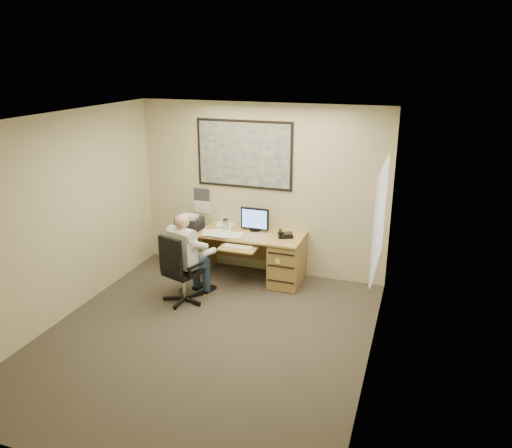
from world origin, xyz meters
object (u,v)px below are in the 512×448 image
(desk, at_px, (272,254))
(person, at_px, (183,258))
(office_chair, at_px, (183,283))
(filing_cabinet, at_px, (190,246))

(desk, height_order, person, person)
(office_chair, height_order, person, person)
(filing_cabinet, bearing_deg, person, -66.22)
(desk, bearing_deg, office_chair, -131.42)
(desk, distance_m, person, 1.45)
(person, bearing_deg, desk, 62.50)
(desk, relative_size, office_chair, 1.56)
(office_chair, bearing_deg, person, 119.49)
(filing_cabinet, xyz_separation_m, office_chair, (0.43, -1.13, -0.10))
(person, bearing_deg, office_chair, -62.35)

